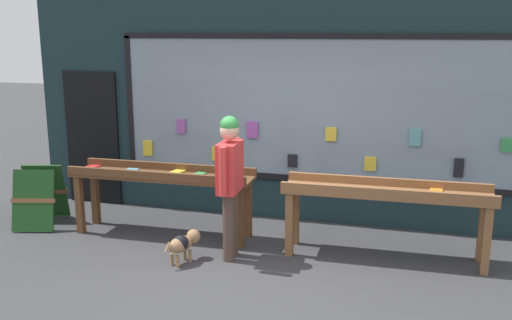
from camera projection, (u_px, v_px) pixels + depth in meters
ground_plane at (240, 284)px, 6.24m from camera, size 40.00×40.00×0.00m
shopfront_facade at (289, 100)px, 8.10m from camera, size 7.98×0.29×3.51m
display_table_left at (162, 181)px, 7.58m from camera, size 2.47×0.64×0.94m
display_table_right at (386, 199)px, 6.79m from camera, size 2.47×0.63×0.94m
person_browsing at (230, 176)px, 6.73m from camera, size 0.24×0.68×1.75m
small_dog at (183, 243)px, 6.77m from camera, size 0.32×0.52×0.36m
sandwich_board_sign at (40, 196)px, 8.06m from camera, size 0.74×0.86×0.83m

